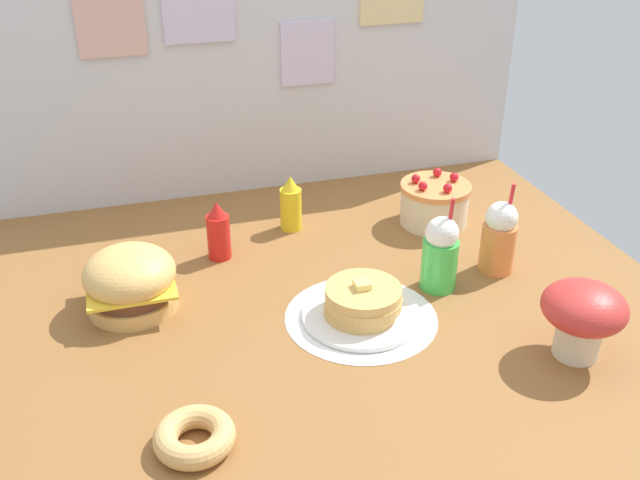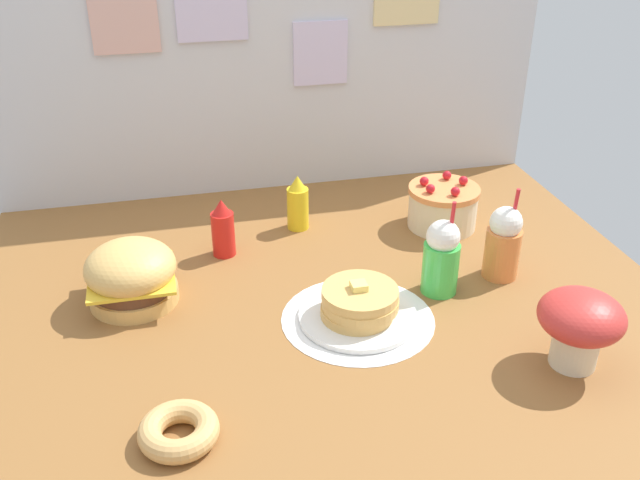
% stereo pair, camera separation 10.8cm
% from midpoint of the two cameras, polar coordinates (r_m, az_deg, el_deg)
% --- Properties ---
extents(ground_plane, '(2.02, 1.79, 0.02)m').
position_cam_midpoint_polar(ground_plane, '(2.04, -0.48, -5.92)').
color(ground_plane, brown).
extents(back_wall, '(2.02, 0.04, 0.94)m').
position_cam_midpoint_polar(back_wall, '(2.64, -6.11, 13.78)').
color(back_wall, silver).
rests_on(back_wall, ground_plane).
extents(doily_mat, '(0.43, 0.43, 0.00)m').
position_cam_midpoint_polar(doily_mat, '(2.01, 1.76, -6.23)').
color(doily_mat, white).
rests_on(doily_mat, ground_plane).
extents(burger, '(0.26, 0.26, 0.19)m').
position_cam_midpoint_polar(burger, '(2.09, -16.38, -3.17)').
color(burger, '#DBA859').
rests_on(burger, ground_plane).
extents(pancake_stack, '(0.33, 0.33, 0.12)m').
position_cam_midpoint_polar(pancake_stack, '(1.98, 1.83, -5.24)').
color(pancake_stack, white).
rests_on(pancake_stack, doily_mat).
extents(layer_cake, '(0.24, 0.24, 0.18)m').
position_cam_midpoint_polar(layer_cake, '(2.50, 7.94, 2.93)').
color(layer_cake, beige).
rests_on(layer_cake, ground_plane).
extents(ketchup_bottle, '(0.07, 0.07, 0.20)m').
position_cam_midpoint_polar(ketchup_bottle, '(2.28, -9.48, 0.61)').
color(ketchup_bottle, red).
rests_on(ketchup_bottle, ground_plane).
extents(mustard_bottle, '(0.07, 0.07, 0.20)m').
position_cam_midpoint_polar(mustard_bottle, '(2.43, -3.62, 2.83)').
color(mustard_bottle, yellow).
rests_on(mustard_bottle, ground_plane).
extents(cream_soda_cup, '(0.11, 0.11, 0.29)m').
position_cam_midpoint_polar(cream_soda_cup, '(2.10, 8.16, -1.11)').
color(cream_soda_cup, green).
rests_on(cream_soda_cup, ground_plane).
extents(orange_float_cup, '(0.11, 0.11, 0.29)m').
position_cam_midpoint_polar(orange_float_cup, '(2.23, 12.80, 0.19)').
color(orange_float_cup, orange).
rests_on(orange_float_cup, ground_plane).
extents(donut_pink_glaze, '(0.18, 0.18, 0.05)m').
position_cam_midpoint_polar(donut_pink_glaze, '(1.64, -11.94, -15.15)').
color(donut_pink_glaze, tan).
rests_on(donut_pink_glaze, ground_plane).
extents(mushroom_stool, '(0.21, 0.21, 0.20)m').
position_cam_midpoint_polar(mushroom_stool, '(1.90, 18.80, -5.62)').
color(mushroom_stool, beige).
rests_on(mushroom_stool, ground_plane).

